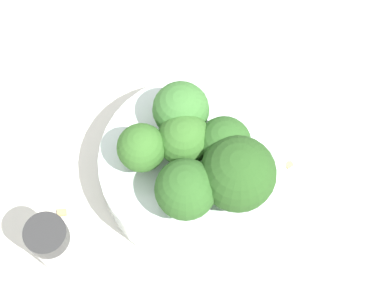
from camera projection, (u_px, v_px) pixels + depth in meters
name	position (u px, v px, depth m)	size (l,w,h in m)	color
ground_plane	(192.00, 179.00, 0.58)	(3.00, 3.00, 0.00)	silver
bowl	(192.00, 169.00, 0.55)	(0.16, 0.16, 0.05)	silver
broccoli_floret_0	(184.00, 140.00, 0.51)	(0.04, 0.04, 0.05)	#8EB770
broccoli_floret_1	(186.00, 190.00, 0.49)	(0.05, 0.05, 0.06)	#8EB770
broccoli_floret_2	(224.00, 144.00, 0.51)	(0.04, 0.04, 0.05)	#8EB770
broccoli_floret_3	(238.00, 174.00, 0.49)	(0.06, 0.06, 0.06)	#84AD66
broccoli_floret_4	(142.00, 148.00, 0.50)	(0.04, 0.04, 0.05)	#7A9E5B
broccoli_floret_5	(181.00, 110.00, 0.52)	(0.05, 0.05, 0.05)	#8EB770
pepper_shaker	(55.00, 245.00, 0.51)	(0.03, 0.03, 0.08)	silver
almond_crumb_0	(289.00, 164.00, 0.58)	(0.01, 0.00, 0.01)	tan
almond_crumb_1	(61.00, 212.00, 0.56)	(0.01, 0.01, 0.01)	tan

